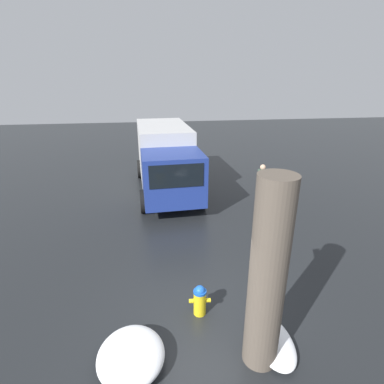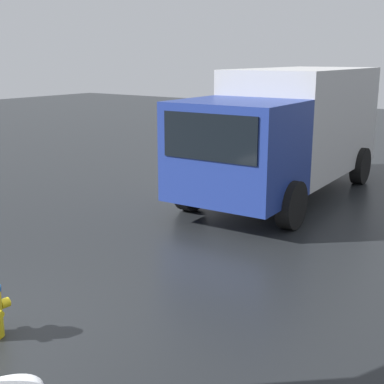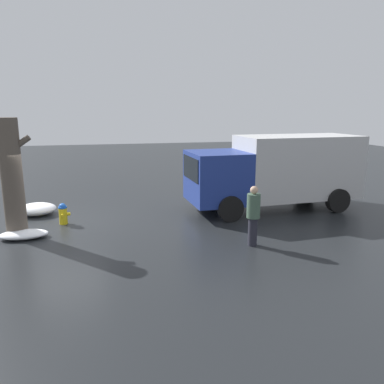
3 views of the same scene
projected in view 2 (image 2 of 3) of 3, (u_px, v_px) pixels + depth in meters
The scene contains 1 object.
delivery_truck at pixel (289, 128), 11.97m from camera, with size 6.68×2.74×2.81m.
Camera 2 is at (-3.10, -5.05, 3.08)m, focal length 50.00 mm.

